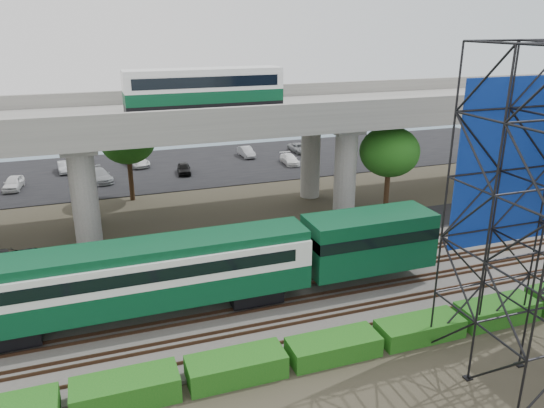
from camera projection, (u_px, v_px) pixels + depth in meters
name	position (u px, v px, depth m)	size (l,w,h in m)	color
ground	(284.00, 317.00, 29.91)	(140.00, 140.00, 0.00)	#474233
ballast_bed	(272.00, 298.00, 31.66)	(90.00, 12.00, 0.20)	slate
service_road	(234.00, 245.00, 39.25)	(90.00, 5.00, 0.08)	black
parking_lot	(178.00, 167.00, 60.18)	(90.00, 18.00, 0.08)	black
harbor_water	(152.00, 131.00, 79.77)	(140.00, 40.00, 0.03)	#445A71
rail_tracks	(272.00, 296.00, 31.60)	(90.00, 9.52, 0.16)	#472D1E
commuter_train	(177.00, 270.00, 29.01)	(29.30, 3.06, 4.30)	black
overpass	(212.00, 123.00, 41.45)	(80.00, 12.00, 12.40)	#9E9B93
hedge_strip	(334.00, 346.00, 26.22)	(34.60, 1.80, 1.20)	#114E12
trees	(154.00, 160.00, 41.01)	(40.94, 16.94, 7.69)	#382314
suv	(6.00, 262.00, 34.71)	(2.54, 5.50, 1.53)	black
parked_cars	(168.00, 164.00, 59.10)	(34.42, 9.66, 1.29)	white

